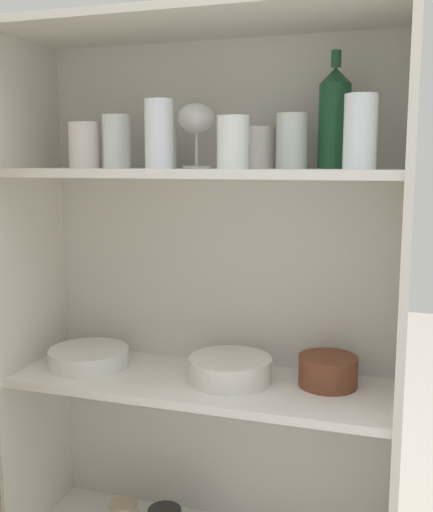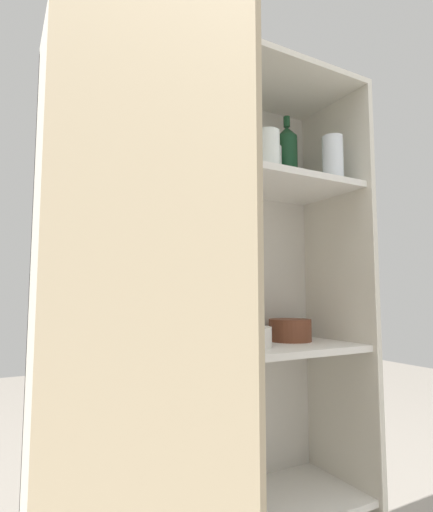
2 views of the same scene
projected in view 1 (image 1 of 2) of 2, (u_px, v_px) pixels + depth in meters
cupboard_back_panel at (219, 342)px, 1.60m from camera, size 0.95×0.02×1.55m
cupboard_side_left at (34, 343)px, 1.59m from camera, size 0.02×0.33×1.55m
cupboard_side_right at (400, 381)px, 1.31m from camera, size 0.02×0.33×1.55m
cupboard_top_panel at (198, 22)px, 1.33m from camera, size 0.95×0.33×0.02m
shelf_board_middle at (199, 383)px, 1.46m from camera, size 0.91×0.30×0.02m
shelf_board_upper at (198, 173)px, 1.38m from camera, size 0.91×0.30×0.02m
tumbler_glass_0 at (117, 142)px, 1.43m from camera, size 0.07×0.07×0.13m
tumbler_glass_1 at (161, 148)px, 1.45m from camera, size 0.08×0.08×0.10m
tumbler_glass_2 at (84, 145)px, 1.45m from camera, size 0.08×0.08×0.11m
tumbler_glass_3 at (360, 132)px, 1.17m from camera, size 0.07×0.07×0.15m
tumbler_glass_4 at (233, 143)px, 1.24m from camera, size 0.07×0.07×0.11m
tumbler_glass_5 at (159, 134)px, 1.30m from camera, size 0.06×0.06×0.15m
tumbler_glass_6 at (261, 148)px, 1.39m from camera, size 0.07×0.07×0.10m
tumbler_glass_7 at (292, 141)px, 1.33m from camera, size 0.07×0.07×0.12m
wine_glass_0 at (196, 120)px, 1.39m from camera, size 0.09×0.09×0.15m
wine_bottle at (334, 118)px, 1.32m from camera, size 0.07×0.07×0.25m
plate_stack_white at (89, 357)px, 1.55m from camera, size 0.21×0.21×0.04m
mixing_bowl_large at (230, 368)px, 1.44m from camera, size 0.20×0.20×0.06m
serving_bowl_small at (328, 370)px, 1.41m from camera, size 0.14×0.14×0.07m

